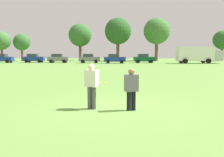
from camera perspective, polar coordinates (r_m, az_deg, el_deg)
name	(u,v)px	position (r m, az deg, el deg)	size (l,w,h in m)	color
ground_plane	(117,107)	(9.87, 1.04, -6.46)	(161.59, 161.59, 0.00)	#608C3D
player_thrower	(92,84)	(9.47, -4.58, -1.17)	(0.54, 0.43, 1.68)	#4C4C51
player_defender	(131,87)	(9.23, 4.34, -1.91)	(0.53, 0.41, 1.54)	black
frisbee	(104,82)	(9.52, -1.84, -0.85)	(0.27, 0.27, 0.06)	yellow
traffic_cone	(134,78)	(18.76, 4.93, 0.10)	(0.32, 0.32, 0.48)	#D8590C
parked_car_near_left	(2,58)	(56.44, -23.36, 4.18)	(4.30, 2.41, 1.82)	navy
parked_car_mid_left	(34,58)	(55.67, -17.12, 4.39)	(4.30, 2.41, 1.82)	navy
parked_car_center	(58,58)	(53.20, -11.99, 4.46)	(4.30, 2.41, 1.82)	slate
parked_car_mid_right	(89,58)	(51.23, -5.11, 4.52)	(4.30, 2.41, 1.82)	slate
parked_car_near_right	(114,59)	(49.56, 0.56, 4.49)	(4.30, 2.41, 1.82)	navy
parked_car_far_right	(144,58)	(51.93, 7.13, 4.51)	(4.30, 2.41, 1.82)	#0C4C2D
box_truck	(198,54)	(52.04, 18.69, 5.16)	(8.63, 3.34, 3.18)	white
tree_west_oak	(1,41)	(66.85, -23.54, 7.75)	(4.36, 4.36, 7.08)	brown
tree_west_maple	(22,42)	(67.19, -19.57, 7.67)	(4.13, 4.13, 6.71)	brown
tree_center_elm	(80,35)	(64.76, -7.17, 9.59)	(5.69, 5.69, 9.25)	brown
tree_east_birch	(118,31)	(63.39, 1.33, 10.53)	(6.51, 6.51, 10.57)	brown
tree_east_oak	(157,31)	(65.54, 9.99, 10.38)	(6.59, 6.59, 10.71)	brown
tree_far_east_pine	(222,40)	(68.92, 23.47, 7.90)	(4.60, 4.60, 7.47)	brown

